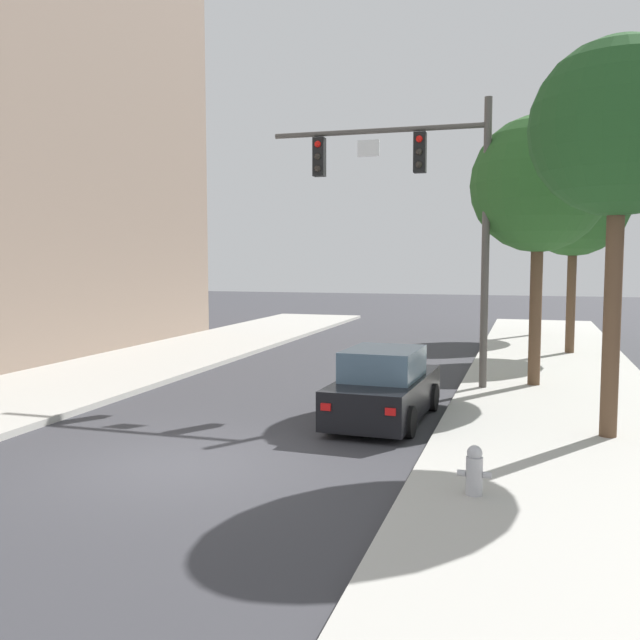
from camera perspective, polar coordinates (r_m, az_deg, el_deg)
The scene contains 9 objects.
ground_plane at distance 12.35m, azimuth -11.73°, elevation -11.60°, with size 120.00×120.00×0.00m, color #38383D.
sidewalk_right at distance 10.95m, azimuth 20.70°, elevation -13.60°, with size 5.00×60.00×0.15m, color #B2AFA8.
traffic_signal_mast at distance 18.76m, azimuth 8.54°, elevation 10.46°, with size 5.89×0.38×7.50m.
car_lead_black at distance 15.15m, azimuth 5.34°, elevation -5.61°, with size 1.98×4.31×1.60m.
fire_hydrant at distance 10.32m, azimuth 12.63°, elevation -12.02°, with size 0.48×0.24×0.72m.
street_tree_nearest at distance 14.24m, azimuth 23.47°, elevation 14.21°, with size 3.25×3.25×7.41m.
street_tree_second at distance 19.37m, azimuth 17.63°, elevation 10.57°, with size 3.59×3.59×7.14m.
street_tree_third at distance 26.49m, azimuth 20.25°, elevation 9.16°, with size 3.92×3.92×7.40m.
street_tree_farthest at distance 32.49m, azimuth 17.76°, elevation 8.95°, with size 4.12×4.12×7.81m.
Camera 1 is at (5.72, -10.37, 3.51)m, focal length 38.74 mm.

